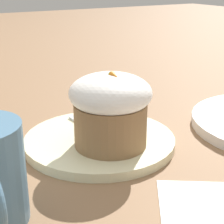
% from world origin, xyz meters
% --- Properties ---
extents(ground_plane, '(4.00, 4.00, 0.00)m').
position_xyz_m(ground_plane, '(0.00, 0.00, 0.00)').
color(ground_plane, '#846042').
extents(dessert_plate, '(0.22, 0.22, 0.01)m').
position_xyz_m(dessert_plate, '(0.00, 0.00, 0.01)').
color(dessert_plate, beige).
rests_on(dessert_plate, ground_plane).
extents(carrot_cake, '(0.11, 0.11, 0.10)m').
position_xyz_m(carrot_cake, '(0.03, 0.00, 0.07)').
color(carrot_cake, olive).
rests_on(carrot_cake, dessert_plate).
extents(spoon, '(0.12, 0.04, 0.01)m').
position_xyz_m(spoon, '(-0.00, 0.00, 0.02)').
color(spoon, silver).
rests_on(spoon, dessert_plate).
extents(paper_napkin, '(0.19, 0.18, 0.00)m').
position_xyz_m(paper_napkin, '(0.22, 0.02, 0.00)').
color(paper_napkin, white).
rests_on(paper_napkin, ground_plane).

